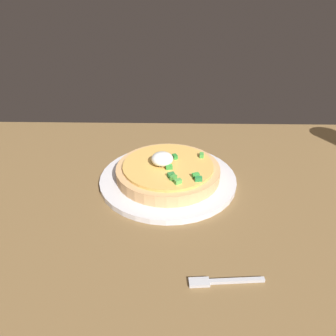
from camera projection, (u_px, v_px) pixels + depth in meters
The scene contains 4 objects.
dining_table at pixel (178, 222), 56.06cm from camera, with size 127.83×82.56×2.95cm, color brown.
plate at pixel (168, 179), 64.51cm from camera, with size 27.37×27.37×1.10cm, color silver.
pizza at pixel (168, 170), 63.45cm from camera, with size 20.67×20.67×5.37cm.
fork at pixel (220, 281), 42.93cm from camera, with size 10.38×1.77×0.50cm.
Camera 1 is at (0.75, 43.38, 38.28)cm, focal length 34.02 mm.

